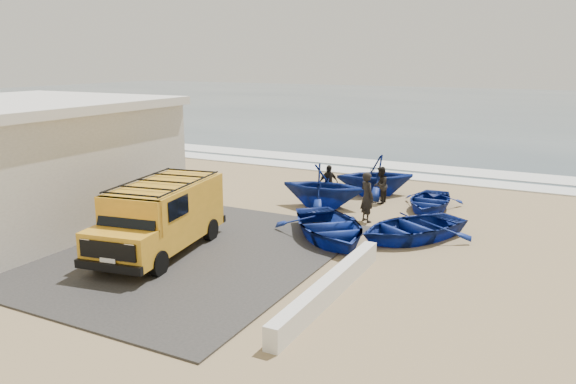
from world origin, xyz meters
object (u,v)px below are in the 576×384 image
at_px(parapet, 330,287).
at_px(boat_far_left, 375,175).
at_px(boat_mid_left, 323,186).
at_px(fisherman_front, 367,197).
at_px(fisherman_middle, 380,185).
at_px(boat_near_left, 329,227).
at_px(van, 161,215).
at_px(boat_mid_right, 429,201).
at_px(fisherman_back, 328,183).
at_px(building, 14,162).
at_px(boat_near_right, 411,227).

relative_size(parapet, boat_far_left, 1.83).
height_order(boat_mid_left, fisherman_front, fisherman_front).
xyz_separation_m(fisherman_front, fisherman_middle, (-0.39, 2.71, -0.15)).
height_order(parapet, fisherman_middle, fisherman_middle).
height_order(boat_near_left, fisherman_middle, fisherman_middle).
bearing_deg(van, parapet, -16.71).
bearing_deg(boat_mid_right, fisherman_back, -174.43).
xyz_separation_m(building, boat_far_left, (10.02, 9.65, -1.30)).
bearing_deg(fisherman_front, parapet, 140.69).
height_order(boat_mid_right, fisherman_front, fisherman_front).
bearing_deg(fisherman_back, boat_near_left, -117.80).
bearing_deg(fisherman_back, boat_mid_left, -130.92).
distance_m(fisherman_front, fisherman_back, 3.18).
bearing_deg(parapet, boat_mid_left, 115.02).
distance_m(boat_near_left, boat_far_left, 6.55).
xyz_separation_m(boat_near_left, fisherman_back, (-2.02, 4.61, 0.32)).
xyz_separation_m(boat_mid_left, boat_mid_right, (3.82, 1.52, -0.52)).
relative_size(boat_mid_right, fisherman_front, 1.78).
relative_size(building, boat_mid_left, 2.89).
bearing_deg(boat_mid_right, parapet, -93.71).
bearing_deg(fisherman_front, boat_near_left, 120.15).
xyz_separation_m(van, boat_near_left, (4.01, 3.38, -0.73)).
xyz_separation_m(boat_near_left, boat_mid_right, (1.97, 5.19, -0.10)).
distance_m(building, boat_near_left, 11.28).
bearing_deg(fisherman_front, fisherman_back, -2.57).
distance_m(boat_near_left, boat_mid_left, 4.12).
distance_m(parapet, van, 5.93).
relative_size(parapet, fisherman_back, 4.00).
bearing_deg(boat_mid_left, van, 156.03).
xyz_separation_m(parapet, van, (-5.81, 0.77, 0.89)).
bearing_deg(boat_near_left, boat_far_left, 55.18).
xyz_separation_m(parapet, fisherman_back, (-3.82, 8.76, 0.48)).
bearing_deg(fisherman_front, boat_near_right, -174.55).
height_order(boat_near_right, fisherman_back, fisherman_back).
distance_m(building, fisherman_middle, 13.65).
bearing_deg(boat_near_left, boat_near_right, -12.51).
bearing_deg(parapet, boat_mid_right, 88.97).
bearing_deg(building, parapet, -4.58).
xyz_separation_m(building, fisherman_front, (11.07, 5.67, -1.26)).
distance_m(boat_near_right, boat_mid_right, 3.96).
xyz_separation_m(boat_near_left, fisherman_front, (0.37, 2.52, 0.47)).
bearing_deg(fisherman_front, boat_mid_left, 11.28).
height_order(building, fisherman_front, building).
bearing_deg(boat_near_left, van, 179.44).
relative_size(boat_near_left, boat_near_right, 1.06).
relative_size(boat_near_right, boat_far_left, 1.19).
height_order(building, boat_mid_right, building).
bearing_deg(boat_mid_left, boat_mid_right, -75.13).
bearing_deg(fisherman_back, van, -155.41).
distance_m(parapet, boat_near_left, 4.53).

